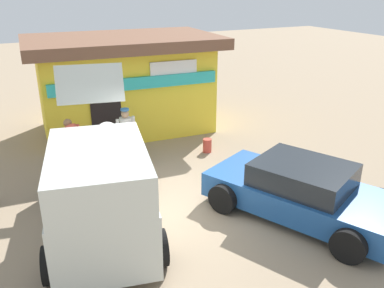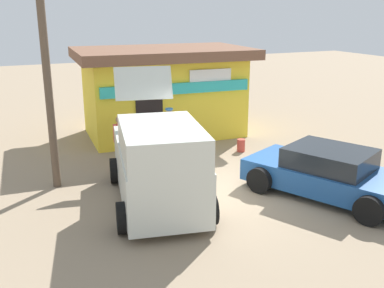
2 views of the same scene
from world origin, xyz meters
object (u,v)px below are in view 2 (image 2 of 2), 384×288
at_px(vendor_standing, 169,130).
at_px(paint_bucket, 241,145).
at_px(customer_bending, 126,137).
at_px(parked_sedan, 328,173).
at_px(delivery_van, 158,163).
at_px(storefront_bar, 163,90).
at_px(unloaded_banana_pile, 142,151).

height_order(vendor_standing, paint_bucket, vendor_standing).
bearing_deg(customer_bending, parked_sedan, -47.36).
relative_size(parked_sedan, vendor_standing, 2.77).
height_order(delivery_van, vendor_standing, delivery_van).
relative_size(vendor_standing, customer_bending, 1.10).
bearing_deg(delivery_van, storefront_bar, 68.02).
bearing_deg(customer_bending, storefront_bar, 51.24).
bearing_deg(vendor_standing, unloaded_banana_pile, 151.42).
height_order(storefront_bar, delivery_van, storefront_bar).
xyz_separation_m(storefront_bar, unloaded_banana_pile, (-1.63, -2.38, -1.43)).
xyz_separation_m(storefront_bar, paint_bucket, (1.52, -3.08, -1.43)).
distance_m(customer_bending, paint_bucket, 3.85).
bearing_deg(storefront_bar, delivery_van, -111.98).
relative_size(storefront_bar, delivery_van, 1.30).
xyz_separation_m(vendor_standing, customer_bending, (-1.39, -0.03, -0.04)).
relative_size(customer_bending, unloaded_banana_pile, 1.72).
relative_size(storefront_bar, customer_bending, 4.39).
bearing_deg(unloaded_banana_pile, parked_sedan, -55.00).
height_order(unloaded_banana_pile, paint_bucket, unloaded_banana_pile).
relative_size(customer_bending, paint_bucket, 3.54).
height_order(vendor_standing, unloaded_banana_pile, vendor_standing).
height_order(delivery_van, customer_bending, delivery_van).
height_order(storefront_bar, parked_sedan, storefront_bar).
relative_size(delivery_van, unloaded_banana_pile, 5.80).
relative_size(vendor_standing, paint_bucket, 3.89).
xyz_separation_m(delivery_van, parked_sedan, (4.03, -1.25, -0.46)).
bearing_deg(customer_bending, vendor_standing, 1.10).
relative_size(parked_sedan, paint_bucket, 10.78).
height_order(storefront_bar, vendor_standing, storefront_bar).
bearing_deg(vendor_standing, customer_bending, -178.90).
bearing_deg(delivery_van, customer_bending, 88.20).
relative_size(storefront_bar, parked_sedan, 1.44).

